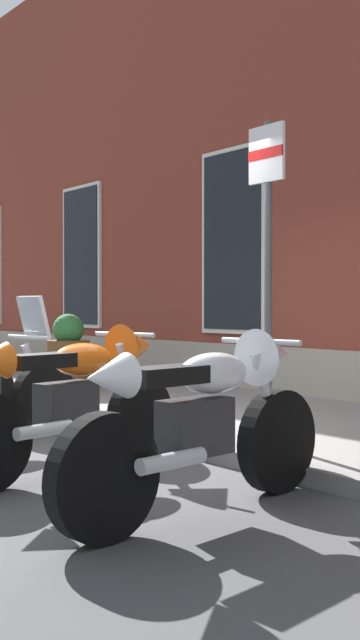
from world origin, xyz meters
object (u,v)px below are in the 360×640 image
(motorcycle_white_sport, at_px, (211,414))
(parking_sign, at_px, (267,237))
(motorcycle_orange_sport, at_px, (80,392))
(barrel_planter, at_px, (68,357))

(motorcycle_white_sport, distance_m, parking_sign, 1.90)
(motorcycle_orange_sport, distance_m, motorcycle_white_sport, 1.37)
(motorcycle_orange_sport, xyz_separation_m, parking_sign, (0.60, 1.33, 1.17))
(parking_sign, bearing_deg, motorcycle_white_sport, -58.89)
(motorcycle_orange_sport, xyz_separation_m, motorcycle_white_sport, (1.37, 0.05, -0.00))
(parking_sign, height_order, barrel_planter, parking_sign)
(motorcycle_white_sport, xyz_separation_m, barrel_planter, (-4.89, 1.92, -0.02))
(motorcycle_white_sport, bearing_deg, motorcycle_orange_sport, -178.11)
(motorcycle_orange_sport, height_order, parking_sign, parking_sign)
(motorcycle_white_sport, bearing_deg, parking_sign, 121.11)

